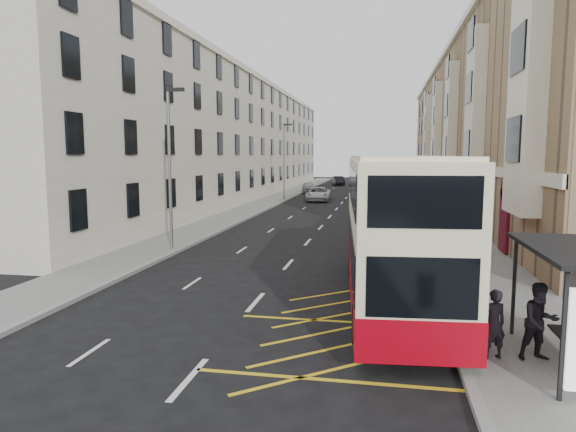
% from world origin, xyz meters
% --- Properties ---
extents(ground, '(200.00, 200.00, 0.00)m').
position_xyz_m(ground, '(0.00, 0.00, 0.00)').
color(ground, black).
rests_on(ground, ground).
extents(pavement_right, '(4.00, 120.00, 0.15)m').
position_xyz_m(pavement_right, '(8.00, 30.00, 0.07)').
color(pavement_right, slate).
rests_on(pavement_right, ground).
extents(pavement_left, '(3.00, 120.00, 0.15)m').
position_xyz_m(pavement_left, '(-7.50, 30.00, 0.07)').
color(pavement_left, slate).
rests_on(pavement_left, ground).
extents(kerb_right, '(0.25, 120.00, 0.15)m').
position_xyz_m(kerb_right, '(6.00, 30.00, 0.07)').
color(kerb_right, gray).
rests_on(kerb_right, ground).
extents(kerb_left, '(0.25, 120.00, 0.15)m').
position_xyz_m(kerb_left, '(-6.00, 30.00, 0.07)').
color(kerb_left, gray).
rests_on(kerb_left, ground).
extents(road_markings, '(10.00, 110.00, 0.01)m').
position_xyz_m(road_markings, '(0.00, 45.00, 0.01)').
color(road_markings, silver).
rests_on(road_markings, ground).
extents(terrace_right, '(10.75, 79.00, 15.25)m').
position_xyz_m(terrace_right, '(14.88, 45.38, 7.52)').
color(terrace_right, '#9F7F5C').
rests_on(terrace_right, ground).
extents(terrace_left, '(9.18, 79.00, 13.25)m').
position_xyz_m(terrace_left, '(-13.43, 45.50, 6.52)').
color(terrace_left, silver).
rests_on(terrace_left, ground).
extents(guard_railing, '(0.06, 6.56, 1.01)m').
position_xyz_m(guard_railing, '(6.25, 5.75, 0.86)').
color(guard_railing, '#BC0315').
rests_on(guard_railing, pavement_right).
extents(street_lamp_near, '(0.93, 0.18, 8.00)m').
position_xyz_m(street_lamp_near, '(-6.35, 12.00, 4.64)').
color(street_lamp_near, slate).
rests_on(street_lamp_near, pavement_left).
extents(street_lamp_far, '(0.93, 0.18, 8.00)m').
position_xyz_m(street_lamp_far, '(-6.35, 42.00, 4.64)').
color(street_lamp_far, slate).
rests_on(street_lamp_far, pavement_left).
extents(double_decker_front, '(3.74, 12.35, 4.85)m').
position_xyz_m(double_decker_front, '(4.48, 4.79, 2.47)').
color(double_decker_front, '#F7EEBD').
rests_on(double_decker_front, ground).
extents(double_decker_rear, '(2.27, 9.78, 3.90)m').
position_xyz_m(double_decker_rear, '(4.67, 16.33, 1.98)').
color(double_decker_rear, '#F7EEBD').
rests_on(double_decker_rear, ground).
extents(pedestrian_near, '(0.70, 0.56, 1.66)m').
position_xyz_m(pedestrian_near, '(6.70, 0.07, 0.98)').
color(pedestrian_near, black).
rests_on(pedestrian_near, pavement_right).
extents(pedestrian_mid, '(1.04, 0.90, 1.83)m').
position_xyz_m(pedestrian_mid, '(7.74, 0.16, 1.06)').
color(pedestrian_mid, black).
rests_on(pedestrian_mid, pavement_right).
extents(pedestrian_far, '(1.10, 0.95, 1.77)m').
position_xyz_m(pedestrian_far, '(6.35, 4.04, 1.03)').
color(pedestrian_far, black).
rests_on(pedestrian_far, pavement_right).
extents(white_van, '(2.62, 5.31, 1.45)m').
position_xyz_m(white_van, '(-2.59, 41.64, 0.73)').
color(white_van, silver).
rests_on(white_van, ground).
extents(car_silver, '(2.56, 4.45, 1.42)m').
position_xyz_m(car_silver, '(-5.20, 52.52, 0.71)').
color(car_silver, '#A1A2A8').
rests_on(car_silver, ground).
extents(car_dark, '(2.49, 4.59, 1.44)m').
position_xyz_m(car_dark, '(-2.98, 70.24, 0.72)').
color(car_dark, black).
rests_on(car_dark, ground).
extents(car_red, '(3.13, 5.19, 1.41)m').
position_xyz_m(car_red, '(4.68, 59.20, 0.70)').
color(car_red, maroon).
rests_on(car_red, ground).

